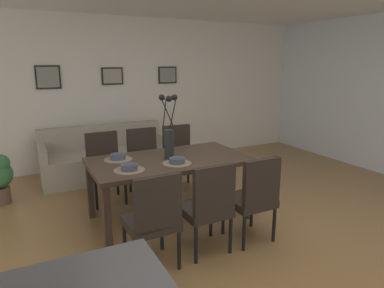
{
  "coord_description": "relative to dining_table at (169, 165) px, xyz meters",
  "views": [
    {
      "loc": [
        -1.69,
        -2.81,
        1.83
      ],
      "look_at": [
        0.24,
        1.03,
        0.79
      ],
      "focal_mm": 31.8,
      "sensor_mm": 36.0,
      "label": 1
    }
  ],
  "objects": [
    {
      "name": "ground_plane",
      "position": [
        0.23,
        -0.69,
        -0.67
      ],
      "size": [
        9.0,
        9.0,
        0.0
      ],
      "primitive_type": "plane",
      "color": "olive"
    },
    {
      "name": "back_wall_panel",
      "position": [
        0.23,
        2.56,
        0.63
      ],
      "size": [
        9.0,
        0.1,
        2.6
      ],
      "primitive_type": "cube",
      "color": "white",
      "rests_on": "ground"
    },
    {
      "name": "dining_table",
      "position": [
        0.0,
        0.0,
        0.0
      ],
      "size": [
        1.8,
        0.99,
        0.74
      ],
      "color": "#3D2D23",
      "rests_on": "ground"
    },
    {
      "name": "dining_chair_near_left",
      "position": [
        -0.53,
        -0.9,
        -0.16
      ],
      "size": [
        0.46,
        0.46,
        0.92
      ],
      "color": "black",
      "rests_on": "ground"
    },
    {
      "name": "dining_chair_near_right",
      "position": [
        -0.56,
        0.89,
        -0.16
      ],
      "size": [
        0.45,
        0.45,
        0.92
      ],
      "color": "black",
      "rests_on": "ground"
    },
    {
      "name": "dining_chair_far_left",
      "position": [
        0.03,
        -0.88,
        -0.16
      ],
      "size": [
        0.44,
        0.44,
        0.92
      ],
      "color": "black",
      "rests_on": "ground"
    },
    {
      "name": "dining_chair_far_right",
      "position": [
        0.0,
        0.9,
        -0.16
      ],
      "size": [
        0.45,
        0.45,
        0.92
      ],
      "color": "black",
      "rests_on": "ground"
    },
    {
      "name": "dining_chair_mid_left",
      "position": [
        0.55,
        -0.89,
        -0.16
      ],
      "size": [
        0.44,
        0.44,
        0.92
      ],
      "color": "black",
      "rests_on": "ground"
    },
    {
      "name": "dining_chair_mid_right",
      "position": [
        0.54,
        0.9,
        -0.16
      ],
      "size": [
        0.46,
        0.46,
        0.92
      ],
      "color": "black",
      "rests_on": "ground"
    },
    {
      "name": "centerpiece_vase",
      "position": [
        0.0,
        0.0,
        0.36
      ],
      "size": [
        0.21,
        0.23,
        0.73
      ],
      "color": "#232326",
      "rests_on": "dining_table"
    },
    {
      "name": "placemat_near_left",
      "position": [
        -0.54,
        -0.22,
        0.08
      ],
      "size": [
        0.32,
        0.32,
        0.01
      ],
      "primitive_type": "cylinder",
      "color": "#7F705B",
      "rests_on": "dining_table"
    },
    {
      "name": "bowl_near_left",
      "position": [
        -0.54,
        -0.22,
        0.11
      ],
      "size": [
        0.17,
        0.17,
        0.07
      ],
      "color": "#475166",
      "rests_on": "dining_table"
    },
    {
      "name": "placemat_near_right",
      "position": [
        -0.54,
        0.22,
        0.08
      ],
      "size": [
        0.32,
        0.32,
        0.01
      ],
      "primitive_type": "cylinder",
      "color": "#7F705B",
      "rests_on": "dining_table"
    },
    {
      "name": "bowl_near_right",
      "position": [
        -0.54,
        0.22,
        0.11
      ],
      "size": [
        0.17,
        0.17,
        0.07
      ],
      "color": "#475166",
      "rests_on": "dining_table"
    },
    {
      "name": "placemat_far_left",
      "position": [
        0.0,
        -0.22,
        0.08
      ],
      "size": [
        0.32,
        0.32,
        0.01
      ],
      "primitive_type": "cylinder",
      "color": "#7F705B",
      "rests_on": "dining_table"
    },
    {
      "name": "bowl_far_left",
      "position": [
        0.0,
        -0.22,
        0.11
      ],
      "size": [
        0.17,
        0.17,
        0.07
      ],
      "color": "#475166",
      "rests_on": "dining_table"
    },
    {
      "name": "sofa",
      "position": [
        -0.31,
        1.92,
        -0.39
      ],
      "size": [
        2.02,
        0.84,
        0.8
      ],
      "color": "#A89E8E",
      "rests_on": "ground"
    },
    {
      "name": "framed_picture_left",
      "position": [
        -1.04,
        2.49,
        0.92
      ],
      "size": [
        0.38,
        0.03,
        0.37
      ],
      "color": "black"
    },
    {
      "name": "framed_picture_center",
      "position": [
        0.0,
        2.49,
        0.92
      ],
      "size": [
        0.37,
        0.03,
        0.3
      ],
      "color": "black"
    },
    {
      "name": "framed_picture_right",
      "position": [
        1.04,
        2.49,
        0.92
      ],
      "size": [
        0.36,
        0.03,
        0.31
      ],
      "color": "black"
    }
  ]
}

